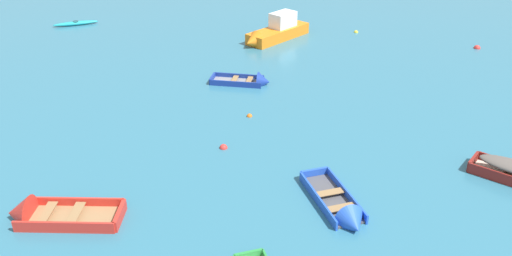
# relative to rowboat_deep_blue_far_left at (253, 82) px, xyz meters

# --- Properties ---
(rowboat_deep_blue_far_left) EXTENTS (3.50, 1.60, 1.11)m
(rowboat_deep_blue_far_left) POSITION_rel_rowboat_deep_blue_far_left_xyz_m (0.00, 0.00, 0.00)
(rowboat_deep_blue_far_left) COLOR gray
(rowboat_deep_blue_far_left) RESTS_ON ground_plane
(rowboat_red_near_right) EXTENTS (4.13, 1.59, 1.38)m
(rowboat_red_near_right) POSITION_rel_rowboat_deep_blue_far_left_xyz_m (-7.11, -12.79, 0.05)
(rowboat_red_near_right) COLOR #99754C
(rowboat_red_near_right) RESTS_ON ground_plane
(motor_launch_orange_foreground_center) EXTENTS (4.79, 5.24, 2.03)m
(motor_launch_orange_foreground_center) POSITION_rel_rowboat_deep_blue_far_left_xyz_m (1.14, 7.98, 0.43)
(motor_launch_orange_foreground_center) COLOR orange
(motor_launch_orange_foreground_center) RESTS_ON ground_plane
(kayak_turquoise_midfield_right) EXTENTS (3.24, 1.77, 0.31)m
(kayak_turquoise_midfield_right) POSITION_rel_rowboat_deep_blue_far_left_xyz_m (-14.04, 10.95, -0.00)
(kayak_turquoise_midfield_right) COLOR teal
(kayak_turquoise_midfield_right) RESTS_ON ground_plane
(rowboat_blue_near_left) EXTENTS (2.45, 4.11, 1.14)m
(rowboat_blue_near_left) POSITION_rel_rowboat_deep_blue_far_left_xyz_m (3.83, -12.23, 0.02)
(rowboat_blue_near_left) COLOR #4C4C51
(rowboat_blue_near_left) RESTS_ON ground_plane
(mooring_buoy_between_boats_right) EXTENTS (0.28, 0.28, 0.28)m
(mooring_buoy_between_boats_right) POSITION_rel_rowboat_deep_blue_far_left_xyz_m (-0.01, -4.16, -0.15)
(mooring_buoy_between_boats_right) COLOR orange
(mooring_buoy_between_boats_right) RESTS_ON ground_plane
(mooring_buoy_between_boats_left) EXTENTS (0.37, 0.37, 0.37)m
(mooring_buoy_between_boats_left) POSITION_rel_rowboat_deep_blue_far_left_xyz_m (-1.01, -7.39, -0.15)
(mooring_buoy_between_boats_left) COLOR red
(mooring_buoy_between_boats_left) RESTS_ON ground_plane
(mooring_buoy_far_field) EXTENTS (0.45, 0.45, 0.45)m
(mooring_buoy_far_field) POSITION_rel_rowboat_deep_blue_far_left_xyz_m (14.80, 6.74, -0.15)
(mooring_buoy_far_field) COLOR red
(mooring_buoy_far_field) RESTS_ON ground_plane
(mooring_buoy_outer_edge) EXTENTS (0.31, 0.31, 0.31)m
(mooring_buoy_outer_edge) POSITION_rel_rowboat_deep_blue_far_left_xyz_m (7.10, 9.96, -0.15)
(mooring_buoy_outer_edge) COLOR yellow
(mooring_buoy_outer_edge) RESTS_ON ground_plane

